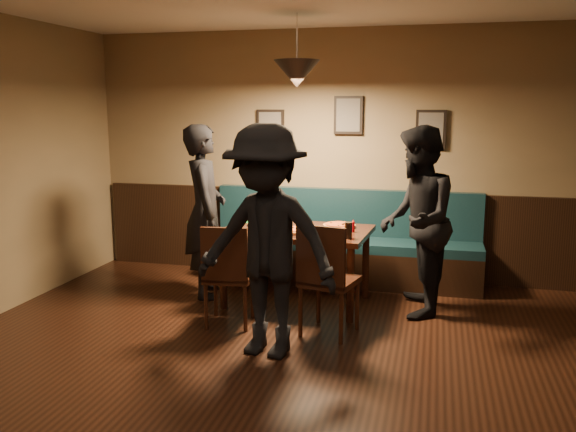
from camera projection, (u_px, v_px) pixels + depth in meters
The scene contains 22 objects.
floor at pixel (262, 427), 3.72m from camera, with size 7.00×7.00×0.00m, color black.
wall_back at pixel (348, 155), 6.81m from camera, with size 6.00×6.00×0.00m, color #8C704F.
wainscot at pixel (346, 234), 6.95m from camera, with size 5.88×0.06×1.00m, color black.
booth_bench at pixel (343, 239), 6.69m from camera, with size 3.00×0.60×1.00m, color #0F232D, non-canonical shape.
picture_left at pixel (271, 128), 6.94m from camera, with size 0.32×0.04×0.42m, color black.
picture_center at pixel (348, 115), 6.70m from camera, with size 0.32×0.04×0.42m, color black.
picture_right at pixel (431, 129), 6.52m from camera, with size 0.32×0.04×0.42m, color black.
pendant_lamp at pixel (297, 74), 5.66m from camera, with size 0.44×0.44×0.25m, color black.
dining_table at pixel (296, 266), 6.00m from camera, with size 1.41×0.91×0.76m, color black.
chair_near_left at pixel (229, 274), 5.41m from camera, with size 0.41×0.41×0.93m, color #311E0D, non-canonical shape.
chair_near_right at pixel (330, 278), 5.18m from camera, with size 0.44×0.44×0.99m, color black, non-canonical shape.
diner_left at pixel (205, 211), 6.18m from camera, with size 0.65×0.42×1.77m, color black.
diner_right at pixel (417, 221), 5.61m from camera, with size 0.87×0.67×1.78m, color black.
diner_front at pixel (266, 242), 4.67m from camera, with size 1.18×0.68×1.82m, color black.
pizza_a at pixel (263, 224), 6.10m from camera, with size 0.32×0.32×0.04m, color orange.
pizza_b at pixel (296, 230), 5.78m from camera, with size 0.32×0.32×0.04m, color orange.
pizza_c at pixel (339, 226), 6.01m from camera, with size 0.32×0.32×0.04m, color #C36524.
soda_glass at pixel (348, 230), 5.50m from camera, with size 0.07×0.07×0.15m, color black.
tabasco_bottle at pixel (353, 226), 5.78m from camera, with size 0.03×0.03×0.12m, color maroon.
napkin_a at pixel (243, 222), 6.29m from camera, with size 0.14×0.14×0.01m, color #1E732B.
napkin_b at pixel (228, 232), 5.77m from camera, with size 0.15×0.15×0.01m, color #1D6C24.
cutlery_set at pixel (282, 237), 5.58m from camera, with size 0.02×0.20×0.00m, color silver.
Camera 1 is at (0.97, -3.29, 1.95)m, focal length 37.62 mm.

